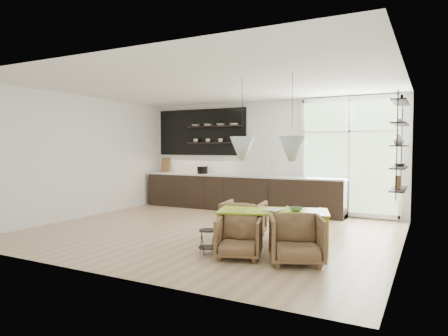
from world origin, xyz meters
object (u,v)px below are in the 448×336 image
dining_table (273,213)px  armchair_back_right (302,224)px  wire_stool (208,238)px  armchair_back_left (244,219)px  armchair_front_right (296,239)px  armchair_front_left (239,238)px

dining_table → armchair_back_right: bearing=55.8°
armchair_back_right → wire_stool: size_ratio=1.71×
armchair_back_left → armchair_back_right: (1.03, 0.25, -0.04)m
armchair_back_right → wire_stool: bearing=45.0°
wire_stool → dining_table: bearing=43.1°
armchair_front_right → wire_stool: armchair_front_right is taller
armchair_front_left → armchair_front_right: 0.86m
armchair_front_left → armchair_front_right: (0.85, 0.12, 0.04)m
dining_table → armchair_back_right: 0.89m
armchair_back_left → armchair_back_right: 1.06m
dining_table → armchair_front_left: dining_table is taller
armchair_back_left → armchair_front_right: armchair_front_right is taller
armchair_back_left → wire_stool: 1.31m
dining_table → wire_stool: bearing=-153.6°
dining_table → armchair_front_left: bearing=-127.7°
dining_table → wire_stool: 1.15m
dining_table → armchair_front_left: size_ratio=2.83×
dining_table → armchair_front_right: (0.58, -0.59, -0.25)m
dining_table → armchair_back_left: bearing=127.9°
armchair_front_left → armchair_front_right: bearing=-9.3°
dining_table → armchair_front_left: (-0.27, -0.71, -0.29)m
armchair_front_left → armchair_front_right: armchair_front_right is taller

